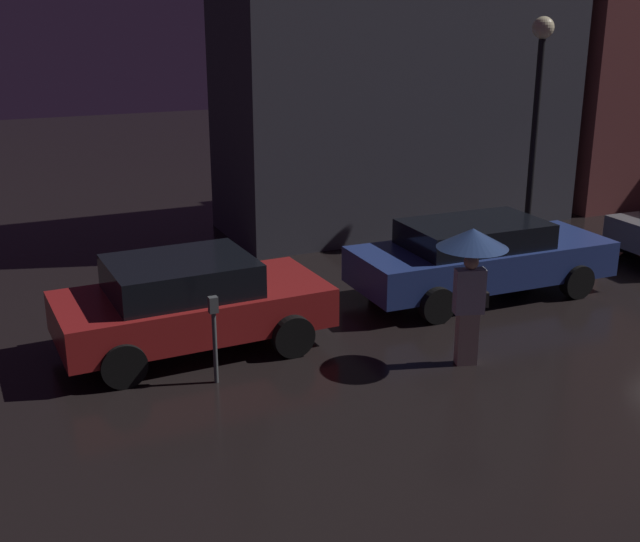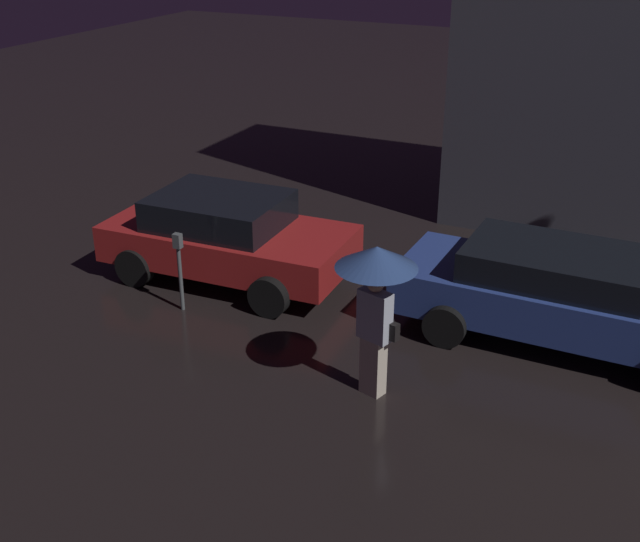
% 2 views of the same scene
% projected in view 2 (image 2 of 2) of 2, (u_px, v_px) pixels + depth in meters
% --- Properties ---
extents(parked_car_red, '(3.99, 2.04, 1.39)m').
position_uv_depth(parked_car_red, '(227.00, 235.00, 12.87)').
color(parked_car_red, maroon).
rests_on(parked_car_red, ground).
extents(parked_car_blue, '(4.64, 1.92, 1.34)m').
position_uv_depth(parked_car_blue, '(563.00, 293.00, 11.01)').
color(parked_car_blue, navy).
rests_on(parked_car_blue, ground).
extents(pedestrian_with_umbrella, '(0.99, 0.99, 2.00)m').
position_uv_depth(pedestrian_with_umbrella, '(376.00, 280.00, 9.43)').
color(pedestrian_with_umbrella, beige).
rests_on(pedestrian_with_umbrella, ground).
extents(parking_meter, '(0.12, 0.10, 1.23)m').
position_uv_depth(parking_meter, '(179.00, 263.00, 11.80)').
color(parking_meter, '#4C5154').
rests_on(parking_meter, ground).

